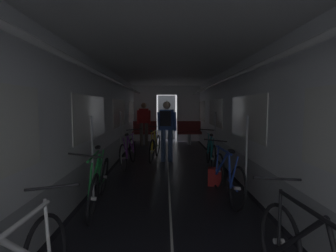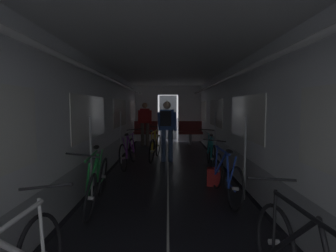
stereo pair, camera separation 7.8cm
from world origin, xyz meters
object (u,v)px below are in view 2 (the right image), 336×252
bench_seat_far_right (190,130)px  bicycle_purple (128,152)px  bicycle_yellow_in_aisle (155,147)px  bicycle_blue (225,176)px  backpack_on_floor (214,177)px  bicycle_teal (211,153)px  bicycle_green (97,183)px  bench_seat_far_left (146,130)px  person_standing_near_bench (145,121)px  person_cyclist_aisle (167,126)px

bench_seat_far_right → bicycle_purple: size_ratio=0.58×
bicycle_yellow_in_aisle → bicycle_blue: bearing=-66.2°
bicycle_blue → backpack_on_floor: bearing=95.2°
bicycle_teal → bicycle_blue: bearing=-93.1°
bicycle_green → bicycle_yellow_in_aisle: size_ratio=1.01×
bicycle_purple → backpack_on_floor: bearing=-38.3°
bench_seat_far_left → person_standing_near_bench: 0.55m
bench_seat_far_right → person_cyclist_aisle: 3.32m
bicycle_blue → bicycle_teal: bearing=86.9°
bicycle_green → bicycle_yellow_in_aisle: bicycle_green is taller
bench_seat_far_right → person_cyclist_aisle: (-0.93, -3.15, 0.45)m
bicycle_teal → bench_seat_far_right: bearing=92.6°
bench_seat_far_left → bicycle_green: size_ratio=0.58×
person_standing_near_bench → backpack_on_floor: person_standing_near_bench is taller
bench_seat_far_right → bicycle_teal: 3.86m
bench_seat_far_left → backpack_on_floor: size_ratio=2.89×
bench_seat_far_left → bicycle_blue: 6.20m
person_cyclist_aisle → bicycle_yellow_in_aisle: person_cyclist_aisle is taller
person_standing_near_bench → bicycle_yellow_in_aisle: bearing=-78.2°
bicycle_green → person_cyclist_aisle: person_cyclist_aisle is taller
bicycle_yellow_in_aisle → bicycle_teal: bearing=-33.9°
bicycle_teal → backpack_on_floor: bearing=-97.1°
bicycle_yellow_in_aisle → bench_seat_far_right: bearing=66.2°
bicycle_green → backpack_on_floor: size_ratio=4.98×
person_standing_near_bench → bench_seat_far_left: bearing=90.4°
backpack_on_floor → bicycle_blue: bearing=-84.8°
bicycle_yellow_in_aisle → person_cyclist_aisle: bearing=-38.5°
person_standing_near_bench → backpack_on_floor: bearing=-69.7°
person_cyclist_aisle → bicycle_teal: bearing=-32.3°
bicycle_teal → person_cyclist_aisle: person_cyclist_aisle is taller
bicycle_green → person_standing_near_bench: 5.93m
person_cyclist_aisle → bicycle_yellow_in_aisle: bearing=141.5°
bicycle_blue → person_cyclist_aisle: 3.00m
bench_seat_far_left → bench_seat_far_right: same height
bicycle_green → backpack_on_floor: bearing=27.5°
bicycle_purple → bicycle_yellow_in_aisle: 1.06m
bench_seat_far_left → bicycle_yellow_in_aisle: size_ratio=0.58×
bench_seat_far_right → bicycle_blue: (0.06, -5.91, -0.19)m
bench_seat_far_right → bicycle_green: size_ratio=0.58×
bicycle_teal → bicycle_yellow_in_aisle: bearing=146.1°
bicycle_blue → backpack_on_floor: bicycle_blue is taller
bicycle_blue → backpack_on_floor: size_ratio=4.98×
bicycle_green → person_cyclist_aisle: 3.36m
bicycle_purple → person_standing_near_bench: bearing=88.0°
person_standing_near_bench → bicycle_blue: bearing=-71.4°
bench_seat_far_right → bicycle_yellow_in_aisle: bearing=-113.8°
bicycle_purple → bicycle_blue: bearing=-47.9°
bicycle_teal → bicycle_blue: size_ratio=1.00×
bicycle_purple → person_cyclist_aisle: (0.98, 0.57, 0.63)m
bicycle_teal → bicycle_yellow_in_aisle: same height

